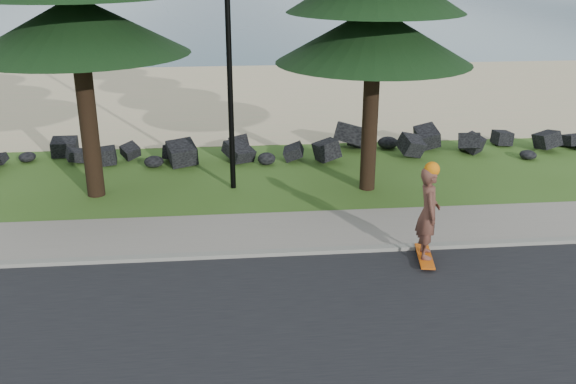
# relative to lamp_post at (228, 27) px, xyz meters

# --- Properties ---
(ground) EXTENTS (160.00, 160.00, 0.00)m
(ground) POSITION_rel_lamp_post_xyz_m (0.00, -3.20, -4.13)
(ground) COLOR #385B1C
(ground) RESTS_ON ground
(road) EXTENTS (160.00, 7.00, 0.02)m
(road) POSITION_rel_lamp_post_xyz_m (0.00, -7.70, -4.12)
(road) COLOR black
(road) RESTS_ON ground
(kerb) EXTENTS (160.00, 0.20, 0.10)m
(kerb) POSITION_rel_lamp_post_xyz_m (0.00, -4.10, -4.08)
(kerb) COLOR gray
(kerb) RESTS_ON ground
(sidewalk) EXTENTS (160.00, 2.00, 0.08)m
(sidewalk) POSITION_rel_lamp_post_xyz_m (0.00, -3.00, -4.09)
(sidewalk) COLOR gray
(sidewalk) RESTS_ON ground
(beach_sand) EXTENTS (160.00, 15.00, 0.01)m
(beach_sand) POSITION_rel_lamp_post_xyz_m (0.00, 11.30, -4.13)
(beach_sand) COLOR beige
(beach_sand) RESTS_ON ground
(ocean) EXTENTS (160.00, 58.00, 0.01)m
(ocean) POSITION_rel_lamp_post_xyz_m (0.00, 47.80, -4.13)
(ocean) COLOR #365867
(ocean) RESTS_ON ground
(seawall_boulders) EXTENTS (60.00, 2.40, 1.10)m
(seawall_boulders) POSITION_rel_lamp_post_xyz_m (0.00, 2.40, -4.13)
(seawall_boulders) COLOR black
(seawall_boulders) RESTS_ON ground
(lamp_post) EXTENTS (0.25, 0.14, 8.14)m
(lamp_post) POSITION_rel_lamp_post_xyz_m (0.00, 0.00, 0.00)
(lamp_post) COLOR black
(lamp_post) RESTS_ON ground
(skateboarder) EXTENTS (0.55, 1.15, 2.08)m
(skateboarder) POSITION_rel_lamp_post_xyz_m (3.78, -4.64, -3.09)
(skateboarder) COLOR #D2540C
(skateboarder) RESTS_ON ground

